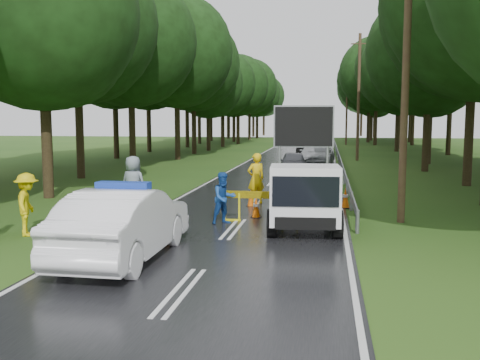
% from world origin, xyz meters
% --- Properties ---
extents(ground, '(160.00, 160.00, 0.00)m').
position_xyz_m(ground, '(0.00, 0.00, 0.00)').
color(ground, '#1D4212').
rests_on(ground, ground).
extents(road, '(7.00, 140.00, 0.02)m').
position_xyz_m(road, '(0.00, 30.00, 0.01)').
color(road, black).
rests_on(road, ground).
extents(guardrail, '(0.12, 60.06, 0.70)m').
position_xyz_m(guardrail, '(3.70, 29.67, 0.55)').
color(guardrail, gray).
rests_on(guardrail, ground).
extents(utility_pole_near, '(1.40, 0.24, 10.00)m').
position_xyz_m(utility_pole_near, '(5.20, 2.00, 5.06)').
color(utility_pole_near, '#482D21').
rests_on(utility_pole_near, ground).
extents(utility_pole_mid, '(1.40, 0.24, 10.00)m').
position_xyz_m(utility_pole_mid, '(5.20, 28.00, 5.06)').
color(utility_pole_mid, '#482D21').
rests_on(utility_pole_mid, ground).
extents(utility_pole_far, '(1.40, 0.24, 10.00)m').
position_xyz_m(utility_pole_far, '(5.20, 54.00, 5.06)').
color(utility_pole_far, '#482D21').
rests_on(utility_pole_far, ground).
extents(police_sedan, '(1.82, 5.20, 1.88)m').
position_xyz_m(police_sedan, '(-1.99, -3.84, 0.86)').
color(police_sedan, white).
rests_on(police_sedan, ground).
extents(work_truck, '(2.38, 4.82, 3.74)m').
position_xyz_m(work_truck, '(2.10, 0.48, 1.01)').
color(work_truck, gray).
rests_on(work_truck, ground).
extents(barrier, '(2.47, 0.10, 1.02)m').
position_xyz_m(barrier, '(0.68, 1.27, 0.77)').
color(barrier, yellow).
rests_on(barrier, ground).
extents(officer, '(0.88, 0.81, 2.02)m').
position_xyz_m(officer, '(0.04, 4.96, 1.01)').
color(officer, yellow).
rests_on(officer, ground).
extents(civilian, '(1.03, 1.00, 1.67)m').
position_xyz_m(civilian, '(-0.45, 0.82, 0.84)').
color(civilian, '#17469A').
rests_on(civilian, ground).
extents(bystander_left, '(1.07, 1.35, 1.83)m').
position_xyz_m(bystander_left, '(-5.72, -1.80, 0.91)').
color(bystander_left, yellow).
rests_on(bystander_left, ground).
extents(bystander_right, '(1.10, 0.83, 2.03)m').
position_xyz_m(bystander_right, '(-4.12, 2.50, 1.02)').
color(bystander_right, gray).
rests_on(bystander_right, ground).
extents(queue_car_first, '(1.93, 4.12, 1.37)m').
position_xyz_m(queue_car_first, '(0.80, 16.80, 0.68)').
color(queue_car_first, '#3A3C41').
rests_on(queue_car_first, ground).
extents(queue_car_second, '(2.78, 5.84, 1.64)m').
position_xyz_m(queue_car_second, '(2.07, 22.80, 0.82)').
color(queue_car_second, '#9A9DA1').
rests_on(queue_car_second, ground).
extents(queue_car_third, '(3.00, 5.35, 1.41)m').
position_xyz_m(queue_car_third, '(1.55, 32.20, 0.71)').
color(queue_car_third, black).
rests_on(queue_car_third, ground).
extents(queue_car_fourth, '(1.63, 4.24, 1.38)m').
position_xyz_m(queue_car_fourth, '(1.24, 40.41, 0.69)').
color(queue_car_fourth, '#42454A').
rests_on(queue_car_fourth, ground).
extents(cone_near_left, '(0.35, 0.35, 0.74)m').
position_xyz_m(cone_near_left, '(-2.50, -3.65, 0.36)').
color(cone_near_left, black).
rests_on(cone_near_left, ground).
extents(cone_center, '(0.35, 0.35, 0.74)m').
position_xyz_m(cone_center, '(0.43, 2.00, 0.36)').
color(cone_center, black).
rests_on(cone_center, ground).
extents(cone_far, '(0.31, 0.31, 0.65)m').
position_xyz_m(cone_far, '(-0.08, 4.27, 0.31)').
color(cone_far, black).
rests_on(cone_far, ground).
extents(cone_left_mid, '(0.37, 0.37, 0.78)m').
position_xyz_m(cone_left_mid, '(-2.48, 1.42, 0.38)').
color(cone_left_mid, black).
rests_on(cone_left_mid, ground).
extents(cone_right, '(0.37, 0.37, 0.79)m').
position_xyz_m(cone_right, '(3.50, 4.50, 0.38)').
color(cone_right, black).
rests_on(cone_right, ground).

